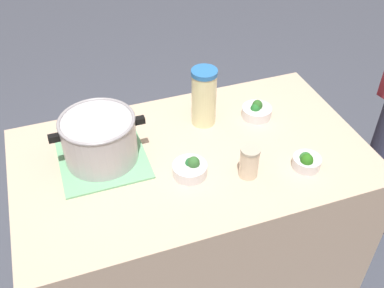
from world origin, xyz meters
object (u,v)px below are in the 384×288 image
lemonade_pitcher (204,97)px  broccoli_bowl_center (190,168)px  broccoli_bowl_front (306,161)px  broccoli_bowl_back (257,111)px  cooking_pot (99,138)px  mason_jar (249,162)px

lemonade_pitcher → broccoli_bowl_center: 0.33m
broccoli_bowl_center → broccoli_bowl_front: bearing=-14.6°
lemonade_pitcher → broccoli_bowl_back: bearing=-10.0°
broccoli_bowl_front → broccoli_bowl_back: bearing=95.8°
broccoli_bowl_center → broccoli_bowl_back: size_ratio=1.01×
cooking_pot → mason_jar: cooking_pot is taller
mason_jar → broccoli_bowl_front: 0.22m
broccoli_bowl_back → broccoli_bowl_front: bearing=-84.2°
cooking_pot → lemonade_pitcher: 0.44m
lemonade_pitcher → broccoli_bowl_back: (0.22, -0.04, -0.09)m
lemonade_pitcher → broccoli_bowl_center: lemonade_pitcher is taller
lemonade_pitcher → mason_jar: (0.04, -0.34, -0.06)m
broccoli_bowl_back → lemonade_pitcher: bearing=170.0°
cooking_pot → lemonade_pitcher: (0.43, 0.09, 0.02)m
broccoli_bowl_front → broccoli_bowl_back: broccoli_bowl_back is taller
cooking_pot → lemonade_pitcher: lemonade_pitcher is taller
cooking_pot → broccoli_bowl_center: 0.34m
lemonade_pitcher → broccoli_bowl_center: size_ratio=1.95×
cooking_pot → mason_jar: (0.47, -0.26, -0.04)m
cooking_pot → broccoli_bowl_center: bearing=-33.3°
lemonade_pitcher → broccoli_bowl_center: (-0.15, -0.27, -0.10)m
mason_jar → broccoli_bowl_center: (-0.19, 0.07, -0.03)m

